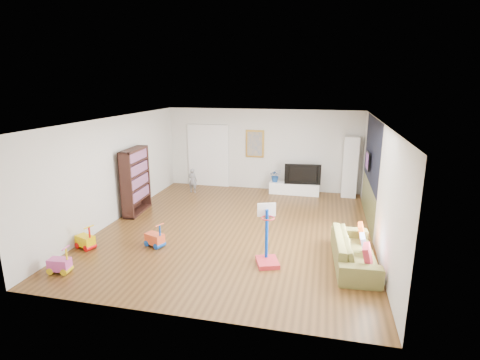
% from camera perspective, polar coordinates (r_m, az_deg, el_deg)
% --- Properties ---
extents(floor, '(6.50, 7.50, 0.00)m').
position_cam_1_polar(floor, '(9.46, -0.55, -7.35)').
color(floor, brown).
rests_on(floor, ground).
extents(ceiling, '(6.50, 7.50, 0.00)m').
position_cam_1_polar(ceiling, '(8.81, -0.59, 9.15)').
color(ceiling, white).
rests_on(ceiling, ground).
extents(wall_back, '(6.50, 0.00, 2.70)m').
position_cam_1_polar(wall_back, '(12.64, 3.43, 4.63)').
color(wall_back, silver).
rests_on(wall_back, ground).
extents(wall_front, '(6.50, 0.00, 2.70)m').
position_cam_1_polar(wall_front, '(5.65, -9.62, -8.45)').
color(wall_front, silver).
rests_on(wall_front, ground).
extents(wall_left, '(0.00, 7.50, 2.70)m').
position_cam_1_polar(wall_left, '(10.28, -18.47, 1.56)').
color(wall_left, silver).
rests_on(wall_left, ground).
extents(wall_right, '(0.00, 7.50, 2.70)m').
position_cam_1_polar(wall_right, '(8.89, 20.26, -0.58)').
color(wall_right, silver).
rests_on(wall_right, ground).
extents(navy_accent, '(0.01, 3.20, 1.70)m').
position_cam_1_polar(navy_accent, '(10.14, 19.51, 4.18)').
color(navy_accent, black).
rests_on(navy_accent, wall_right).
extents(olive_wainscot, '(0.01, 3.20, 1.00)m').
position_cam_1_polar(olive_wainscot, '(10.45, 18.88, -3.11)').
color(olive_wainscot, brown).
rests_on(olive_wainscot, wall_right).
extents(doorway, '(1.45, 0.06, 2.10)m').
position_cam_1_polar(doorway, '(13.10, -4.86, 3.62)').
color(doorway, white).
rests_on(doorway, ground).
extents(painting_back, '(0.62, 0.06, 0.92)m').
position_cam_1_polar(painting_back, '(12.61, 2.29, 5.54)').
color(painting_back, gold).
rests_on(painting_back, wall_back).
extents(artwork_right, '(0.04, 0.56, 0.46)m').
position_cam_1_polar(artwork_right, '(10.38, 18.90, 2.77)').
color(artwork_right, '#7F3F8C').
rests_on(artwork_right, wall_right).
extents(media_console, '(1.61, 0.42, 0.37)m').
position_cam_1_polar(media_console, '(12.35, 8.27, -1.27)').
color(media_console, white).
rests_on(media_console, ground).
extents(tall_cabinet, '(0.46, 0.46, 1.93)m').
position_cam_1_polar(tall_cabinet, '(12.30, 16.43, 1.93)').
color(tall_cabinet, white).
rests_on(tall_cabinet, ground).
extents(bookshelf, '(0.41, 1.26, 1.81)m').
position_cam_1_polar(bookshelf, '(10.72, -15.63, -0.16)').
color(bookshelf, '#311813').
rests_on(bookshelf, ground).
extents(sofa, '(0.90, 2.05, 0.59)m').
position_cam_1_polar(sofa, '(7.93, 17.06, -10.26)').
color(sofa, olive).
rests_on(sofa, ground).
extents(basketball_hoop, '(0.58, 0.63, 1.24)m').
position_cam_1_polar(basketball_hoop, '(7.46, 4.28, -8.46)').
color(basketball_hoop, red).
rests_on(basketball_hoop, ground).
extents(ride_on_yellow, '(0.47, 0.37, 0.55)m').
position_cam_1_polar(ride_on_yellow, '(8.95, -22.56, -7.97)').
color(ride_on_yellow, '#DDB900').
rests_on(ride_on_yellow, ground).
extents(ride_on_orange, '(0.48, 0.39, 0.55)m').
position_cam_1_polar(ride_on_orange, '(8.59, -12.90, -8.11)').
color(ride_on_orange, '#D94F29').
rests_on(ride_on_orange, ground).
extents(ride_on_pink, '(0.42, 0.28, 0.53)m').
position_cam_1_polar(ride_on_pink, '(8.08, -25.88, -10.88)').
color(ride_on_pink, '#CD4A9D').
rests_on(ride_on_pink, ground).
extents(child, '(0.31, 0.22, 0.82)m').
position_cam_1_polar(child, '(12.43, -7.23, -0.09)').
color(child, slate).
rests_on(child, ground).
extents(tv, '(1.16, 0.26, 0.66)m').
position_cam_1_polar(tv, '(12.20, 9.51, 0.99)').
color(tv, black).
rests_on(tv, media_console).
extents(vase_plant, '(0.46, 0.42, 0.42)m').
position_cam_1_polar(vase_plant, '(12.32, 5.42, 0.68)').
color(vase_plant, navy).
rests_on(vase_plant, media_console).
extents(pillow_left, '(0.17, 0.41, 0.40)m').
position_cam_1_polar(pillow_left, '(7.38, 18.87, -10.88)').
color(pillow_left, '#A92636').
rests_on(pillow_left, sofa).
extents(pillow_center, '(0.10, 0.37, 0.37)m').
position_cam_1_polar(pillow_center, '(7.85, 18.37, -9.28)').
color(pillow_center, silver).
rests_on(pillow_center, sofa).
extents(pillow_right, '(0.12, 0.37, 0.36)m').
position_cam_1_polar(pillow_right, '(8.42, 18.05, -7.60)').
color(pillow_right, '#C44511').
rests_on(pillow_right, sofa).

